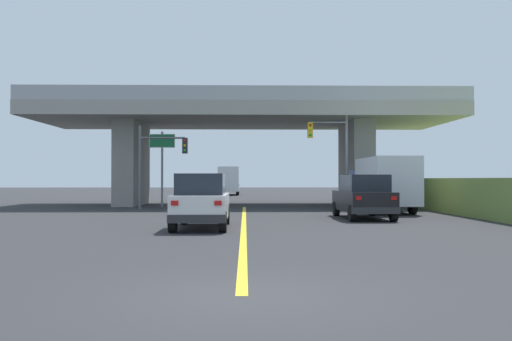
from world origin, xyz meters
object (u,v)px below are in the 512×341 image
(box_truck, at_px, (383,183))
(suv_crossing, at_px, (363,197))
(semi_truck_distant, at_px, (229,180))
(highway_sign, at_px, (162,151))
(traffic_signal_farside, at_px, (157,157))
(suv_lead, at_px, (202,201))
(traffic_signal_nearside, at_px, (334,148))

(box_truck, bearing_deg, suv_crossing, -113.15)
(box_truck, distance_m, semi_truck_distant, 33.77)
(highway_sign, bearing_deg, traffic_signal_farside, -90.82)
(box_truck, height_order, semi_truck_distant, semi_truck_distant)
(suv_lead, bearing_deg, suv_crossing, 33.93)
(traffic_signal_farside, bearing_deg, suv_lead, -74.06)
(suv_lead, distance_m, box_truck, 13.68)
(suv_crossing, bearing_deg, highway_sign, 135.05)
(semi_truck_distant, bearing_deg, suv_crossing, -79.04)
(semi_truck_distant, bearing_deg, traffic_signal_farside, -96.96)
(box_truck, distance_m, traffic_signal_nearside, 4.75)
(suv_crossing, bearing_deg, semi_truck_distant, 99.86)
(highway_sign, xyz_separation_m, semi_truck_distant, (3.53, 27.26, -1.94))
(traffic_signal_farside, relative_size, highway_sign, 1.04)
(traffic_signal_farside, relative_size, semi_truck_distant, 0.73)
(traffic_signal_nearside, bearing_deg, semi_truck_distant, 104.45)
(suv_lead, xyz_separation_m, suv_crossing, (7.05, 4.75, 0.00))
(suv_crossing, relative_size, semi_truck_distant, 0.70)
(suv_lead, distance_m, traffic_signal_nearside, 15.67)
(traffic_signal_farside, distance_m, highway_sign, 1.91)
(suv_lead, distance_m, highway_sign, 15.82)
(suv_crossing, xyz_separation_m, traffic_signal_nearside, (0.12, 8.92, 2.74))
(traffic_signal_farside, bearing_deg, highway_sign, 89.18)
(traffic_signal_nearside, bearing_deg, suv_crossing, -90.75)
(box_truck, distance_m, traffic_signal_farside, 13.59)
(highway_sign, bearing_deg, box_truck, -21.41)
(box_truck, xyz_separation_m, traffic_signal_nearside, (-2.14, 3.65, 2.17))
(box_truck, relative_size, semi_truck_distant, 1.08)
(suv_crossing, bearing_deg, traffic_signal_farside, 140.72)
(suv_lead, xyz_separation_m, highway_sign, (-3.77, 15.14, 2.60))
(suv_lead, bearing_deg, highway_sign, 103.97)
(box_truck, bearing_deg, suv_lead, -132.90)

